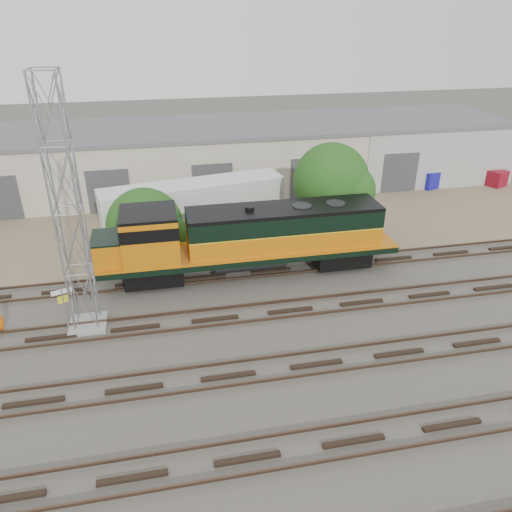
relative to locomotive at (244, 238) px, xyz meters
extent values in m
plane|color=#47423A|center=(-2.38, -6.00, -2.41)|extent=(140.00, 140.00, 0.00)
cube|color=#726047|center=(-2.38, 9.00, -2.40)|extent=(80.00, 16.00, 0.02)
cube|color=black|center=(-2.38, -13.50, -2.34)|extent=(80.00, 2.40, 0.14)
cube|color=#4C3828|center=(-2.38, -14.25, -2.20)|extent=(80.00, 0.08, 0.14)
cube|color=#4C3828|center=(-2.38, -12.75, -2.20)|extent=(80.00, 0.08, 0.14)
cube|color=black|center=(-2.38, -9.00, -2.34)|extent=(80.00, 2.40, 0.14)
cube|color=#4C3828|center=(-2.38, -9.75, -2.20)|extent=(80.00, 0.08, 0.14)
cube|color=#4C3828|center=(-2.38, -8.25, -2.20)|extent=(80.00, 0.08, 0.14)
cube|color=black|center=(-2.38, -4.50, -2.34)|extent=(80.00, 2.40, 0.14)
cube|color=#4C3828|center=(-2.38, -5.25, -2.20)|extent=(80.00, 0.08, 0.14)
cube|color=#4C3828|center=(-2.38, -3.75, -2.20)|extent=(80.00, 0.08, 0.14)
cube|color=black|center=(-2.38, 0.00, -2.34)|extent=(80.00, 2.40, 0.14)
cube|color=#4C3828|center=(-2.38, -0.75, -2.20)|extent=(80.00, 0.08, 0.14)
cube|color=#4C3828|center=(-2.38, 0.75, -2.20)|extent=(80.00, 0.08, 0.14)
cube|color=beige|center=(-2.38, 17.00, 0.09)|extent=(58.00, 10.00, 5.00)
cube|color=#59595B|center=(-2.38, 17.00, 2.74)|extent=(58.40, 10.40, 0.30)
cube|color=#999993|center=(19.62, 11.95, 0.09)|extent=(14.00, 0.10, 5.00)
cube|color=#333335|center=(-8.38, 11.94, -0.71)|extent=(3.20, 0.12, 3.40)
cube|color=#333335|center=(-0.38, 11.94, -0.71)|extent=(3.20, 0.12, 3.40)
cube|color=#333335|center=(7.62, 11.94, -0.71)|extent=(3.20, 0.12, 3.40)
cube|color=#333335|center=(15.62, 11.94, -0.71)|extent=(3.20, 0.12, 3.40)
cube|color=black|center=(-5.33, 0.00, -1.62)|extent=(3.28, 2.46, 1.02)
cube|color=black|center=(5.94, 0.00, -1.62)|extent=(3.28, 2.46, 1.02)
cube|color=black|center=(0.31, 0.00, -0.93)|extent=(17.41, 3.07, 0.36)
cylinder|color=black|center=(0.31, 0.00, -1.57)|extent=(4.30, 1.13, 1.13)
cube|color=#BF6509|center=(2.36, 0.00, -0.13)|extent=(11.27, 2.66, 1.23)
cube|color=black|center=(2.36, 0.00, 0.99)|extent=(11.27, 2.66, 1.02)
cube|color=black|center=(2.36, 0.00, 1.61)|extent=(11.27, 2.66, 0.20)
cube|color=#BF6509|center=(-5.33, 0.00, 0.58)|extent=(3.07, 3.07, 2.66)
cube|color=black|center=(-5.33, 0.00, 2.00)|extent=(3.07, 3.07, 0.16)
cube|color=#BF6509|center=(-7.68, 0.00, -0.03)|extent=(1.64, 2.46, 1.43)
cube|color=gray|center=(-8.71, -3.68, -2.31)|extent=(1.81, 1.81, 0.20)
cylinder|color=gray|center=(-9.26, -3.13, 3.81)|extent=(0.09, 0.09, 12.05)
cylinder|color=gray|center=(-8.16, -3.13, 3.81)|extent=(0.09, 0.09, 12.05)
cylinder|color=gray|center=(-9.26, -4.23, 3.81)|extent=(0.09, 0.09, 12.05)
cylinder|color=gray|center=(-8.16, -4.23, 3.81)|extent=(0.09, 0.09, 12.05)
cylinder|color=gray|center=(-9.64, -3.87, -1.22)|extent=(0.08, 0.08, 2.37)
cube|color=white|center=(-9.64, -3.87, -0.20)|extent=(0.93, 0.36, 0.24)
cube|color=yellow|center=(-9.64, -3.87, -0.63)|extent=(0.47, 0.20, 0.38)
cube|color=silver|center=(-2.35, 6.33, 0.13)|extent=(12.72, 4.85, 2.59)
cube|color=black|center=(2.45, 7.27, -1.93)|extent=(2.72, 2.80, 0.96)
cube|color=black|center=(-6.88, 4.47, -1.79)|extent=(0.14, 0.14, 1.25)
cube|color=black|center=(-7.25, 6.35, -1.79)|extent=(0.14, 0.14, 1.25)
cube|color=#181595|center=(18.81, 12.44, -1.66)|extent=(2.00, 1.94, 1.50)
cube|color=maroon|center=(24.91, 11.66, -1.71)|extent=(1.93, 1.88, 1.40)
cylinder|color=#382619|center=(-5.67, 3.65, -2.19)|extent=(0.33, 0.33, 0.44)
sphere|color=#164E17|center=(-5.67, 3.65, -0.30)|extent=(4.80, 4.80, 4.80)
sphere|color=#164E17|center=(-4.71, 2.93, -0.78)|extent=(3.36, 3.36, 3.36)
cylinder|color=#382619|center=(6.49, 3.86, -1.17)|extent=(0.29, 0.29, 2.47)
sphere|color=#164E17|center=(6.49, 3.86, 1.79)|extent=(4.94, 4.94, 4.94)
sphere|color=#164E17|center=(7.48, 3.12, 1.30)|extent=(3.46, 3.46, 3.46)
camera|label=1|loc=(-4.60, -25.87, 12.10)|focal=35.00mm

